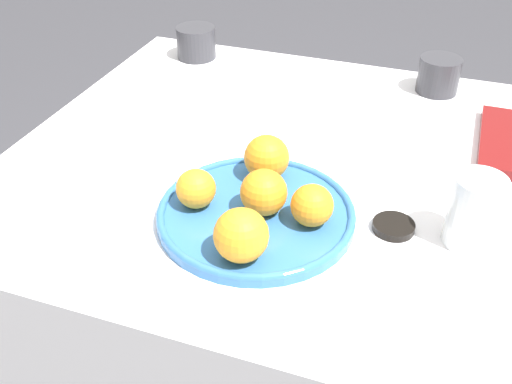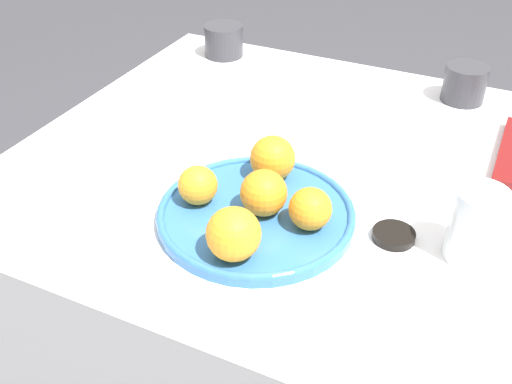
{
  "view_description": "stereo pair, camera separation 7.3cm",
  "coord_description": "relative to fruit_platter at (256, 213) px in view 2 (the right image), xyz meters",
  "views": [
    {
      "loc": [
        0.13,
        -0.86,
        1.3
      ],
      "look_at": [
        -0.11,
        -0.19,
        0.79
      ],
      "focal_mm": 42.0,
      "sensor_mm": 36.0,
      "label": 1
    },
    {
      "loc": [
        0.19,
        -0.83,
        1.3
      ],
      "look_at": [
        -0.11,
        -0.19,
        0.79
      ],
      "focal_mm": 42.0,
      "sensor_mm": 36.0,
      "label": 2
    }
  ],
  "objects": [
    {
      "name": "table",
      "position": [
        0.11,
        0.19,
        -0.38
      ],
      "size": [
        1.19,
        0.88,
        0.74
      ],
      "color": "white",
      "rests_on": "ground_plane"
    },
    {
      "name": "fruit_platter",
      "position": [
        0.0,
        0.0,
        0.0
      ],
      "size": [
        0.3,
        0.3,
        0.02
      ],
      "color": "#336BAD",
      "rests_on": "table"
    },
    {
      "name": "orange_0",
      "position": [
        -0.02,
        0.09,
        0.04
      ],
      "size": [
        0.07,
        0.07,
        0.07
      ],
      "color": "orange",
      "rests_on": "fruit_platter"
    },
    {
      "name": "orange_1",
      "position": [
        0.01,
        0.0,
        0.04
      ],
      "size": [
        0.07,
        0.07,
        0.07
      ],
      "color": "orange",
      "rests_on": "fruit_platter"
    },
    {
      "name": "orange_2",
      "position": [
        0.02,
        -0.1,
        0.04
      ],
      "size": [
        0.08,
        0.08,
        0.08
      ],
      "color": "orange",
      "rests_on": "fruit_platter"
    },
    {
      "name": "orange_3",
      "position": [
        -0.09,
        -0.01,
        0.03
      ],
      "size": [
        0.06,
        0.06,
        0.06
      ],
      "color": "orange",
      "rests_on": "fruit_platter"
    },
    {
      "name": "orange_4",
      "position": [
        0.08,
        0.0,
        0.03
      ],
      "size": [
        0.06,
        0.06,
        0.06
      ],
      "color": "orange",
      "rests_on": "fruit_platter"
    },
    {
      "name": "water_glass",
      "position": [
        0.3,
        0.05,
        0.04
      ],
      "size": [
        0.07,
        0.07,
        0.11
      ],
      "color": "silver",
      "rests_on": "table"
    },
    {
      "name": "cup_0",
      "position": [
        -0.34,
        0.54,
        0.03
      ],
      "size": [
        0.09,
        0.09,
        0.07
      ],
      "color": "#333338",
      "rests_on": "table"
    },
    {
      "name": "cup_1",
      "position": [
        0.21,
        0.54,
        0.03
      ],
      "size": [
        0.09,
        0.09,
        0.07
      ],
      "color": "#333338",
      "rests_on": "table"
    },
    {
      "name": "soy_dish",
      "position": [
        0.2,
        0.04,
        -0.0
      ],
      "size": [
        0.06,
        0.06,
        0.01
      ],
      "color": "black",
      "rests_on": "table"
    }
  ]
}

